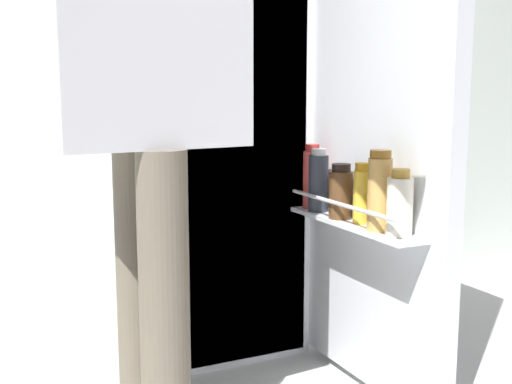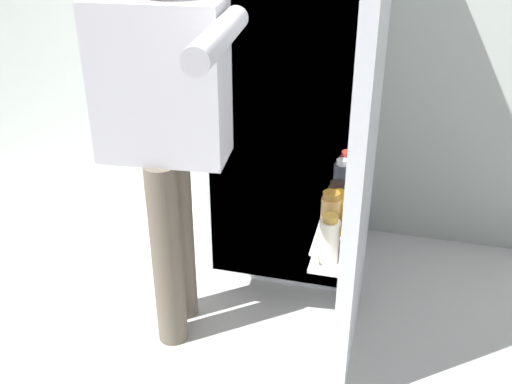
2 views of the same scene
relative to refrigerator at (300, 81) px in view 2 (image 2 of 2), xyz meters
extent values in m
plane|color=silver|center=(-0.03, -0.48, -0.91)|extent=(5.89, 5.89, 0.00)
cube|color=silver|center=(-0.03, 0.06, 0.00)|extent=(0.67, 0.57, 1.81)
cube|color=white|center=(-0.03, -0.22, 0.00)|extent=(0.63, 0.01, 1.77)
cube|color=white|center=(-0.03, -0.18, -0.04)|extent=(0.59, 0.09, 0.01)
cube|color=silver|center=(0.33, -0.57, 0.01)|extent=(0.05, 0.67, 1.77)
cube|color=white|center=(0.25, -0.57, -0.37)|extent=(0.11, 0.56, 0.01)
cylinder|color=silver|center=(0.21, -0.57, -0.31)|extent=(0.01, 0.54, 0.01)
cylinder|color=#333842|center=(0.24, -0.38, -0.28)|extent=(0.06, 0.06, 0.18)
cylinder|color=silver|center=(0.24, -0.38, -0.18)|extent=(0.05, 0.05, 0.02)
cylinder|color=brown|center=(0.25, -0.51, -0.30)|extent=(0.07, 0.07, 0.14)
cylinder|color=black|center=(0.25, -0.51, -0.22)|extent=(0.06, 0.06, 0.02)
cylinder|color=gold|center=(0.26, -0.60, -0.29)|extent=(0.05, 0.05, 0.15)
cylinder|color=#BC8419|center=(0.26, -0.60, -0.21)|extent=(0.04, 0.04, 0.02)
cylinder|color=#EDE5CC|center=(0.26, -0.77, -0.29)|extent=(0.07, 0.07, 0.15)
cylinder|color=#B78933|center=(0.26, -0.77, -0.20)|extent=(0.05, 0.05, 0.02)
cylinder|color=tan|center=(0.25, -0.70, -0.27)|extent=(0.07, 0.07, 0.20)
cylinder|color=#996623|center=(0.25, -0.70, -0.16)|extent=(0.06, 0.06, 0.02)
cylinder|color=#DB4C47|center=(0.26, -0.32, -0.28)|extent=(0.06, 0.06, 0.18)
cylinder|color=#B22D28|center=(0.26, -0.32, -0.17)|extent=(0.05, 0.05, 0.02)
cylinder|color=red|center=(0.04, -0.18, 0.02)|extent=(0.08, 0.08, 0.11)
cylinder|color=#665B4C|center=(-0.38, -0.54, -0.51)|extent=(0.12, 0.12, 0.79)
cylinder|color=#665B4C|center=(-0.37, -0.70, -0.51)|extent=(0.12, 0.12, 0.79)
cube|color=silver|center=(-0.37, -0.62, 0.16)|extent=(0.47, 0.26, 0.56)
cylinder|color=silver|center=(-0.39, -0.39, 0.13)|extent=(0.08, 0.08, 0.52)
cylinder|color=silver|center=(-0.09, -0.82, 0.38)|extent=(0.12, 0.53, 0.08)
camera|label=1|loc=(-0.82, -2.14, 0.02)|focal=46.24mm
camera|label=2|loc=(0.44, -2.46, 0.79)|focal=42.15mm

